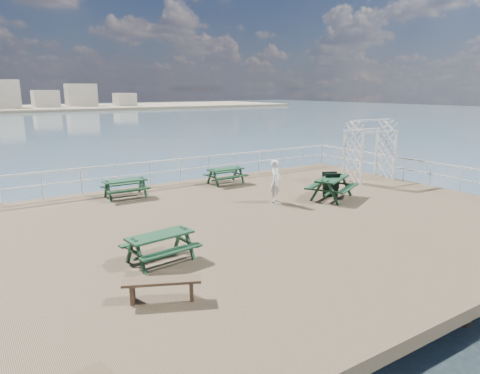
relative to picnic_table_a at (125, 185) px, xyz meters
name	(u,v)px	position (x,y,z in m)	size (l,w,h in m)	color
ground	(269,222)	(3.11, -5.33, -0.67)	(18.00, 14.00, 0.30)	brown
sea_backdrop	(40,105)	(15.65, 128.74, -1.02)	(300.00, 300.00, 9.20)	#3A5662
railing	(227,179)	(3.04, -2.76, 0.36)	(17.77, 13.76, 1.10)	silver
picnic_table_a	(125,185)	(0.00, 0.00, 0.00)	(1.71, 1.39, 0.81)	#133520
picnic_table_b	(226,173)	(4.63, -0.02, -0.01)	(1.67, 1.36, 0.80)	#133520
picnic_table_c	(332,183)	(6.77, -4.53, 0.08)	(2.42, 2.25, 0.94)	#133520
picnic_table_d	(160,242)	(-1.34, -6.79, -0.01)	(1.79, 1.51, 0.80)	#133520
flat_bench_far	(162,285)	(-2.11, -8.71, -0.18)	(1.58, 0.99, 0.45)	brown
trellis_arbor	(370,153)	(10.71, -2.95, 0.74)	(2.36, 1.37, 2.84)	silver
sandwich_board	(331,185)	(6.89, -4.34, -0.03)	(0.74, 0.67, 1.00)	black
person	(276,181)	(4.54, -3.81, 0.29)	(0.59, 0.39, 1.62)	white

